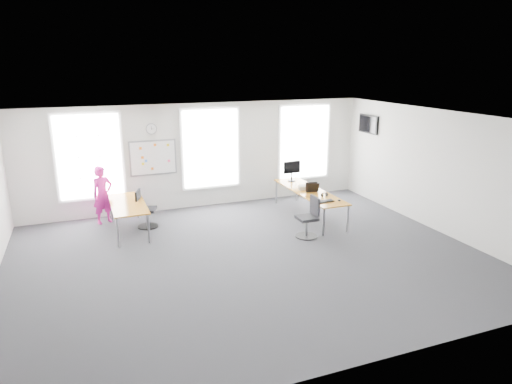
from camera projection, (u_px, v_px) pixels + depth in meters
name	position (u px, v px, depth m)	size (l,w,h in m)	color
floor	(249.00, 258.00, 9.91)	(10.00, 10.00, 0.00)	#2B2C30
ceiling	(248.00, 119.00, 9.09)	(10.00, 10.00, 0.00)	white
wall_back	(201.00, 156.00, 13.09)	(10.00, 10.00, 0.00)	silver
wall_front	(356.00, 270.00, 5.91)	(10.00, 10.00, 0.00)	silver
wall_right	(439.00, 171.00, 11.24)	(10.00, 10.00, 0.00)	silver
window_left	(89.00, 157.00, 11.96)	(1.60, 0.06, 2.20)	white
window_mid	(211.00, 148.00, 13.11)	(1.60, 0.06, 2.20)	white
window_right	(304.00, 142.00, 14.15)	(1.60, 0.06, 2.20)	white
desk_right	(309.00, 192.00, 12.39)	(0.80, 2.99, 0.73)	#B27F2A
desk_left	(128.00, 205.00, 11.27)	(0.81, 2.03, 0.74)	#B27F2A
chair_right	(309.00, 219.00, 10.99)	(0.53, 0.53, 1.00)	black
chair_left	(145.00, 211.00, 11.64)	(0.57, 0.57, 0.98)	black
person	(103.00, 195.00, 11.88)	(0.56, 0.36, 1.52)	#E7209E
whiteboard	(153.00, 158.00, 12.58)	(1.20, 0.03, 0.90)	white
wall_clock	(151.00, 129.00, 12.36)	(0.30, 0.30, 0.04)	gray
tv	(368.00, 124.00, 13.69)	(0.06, 0.90, 0.55)	black
keyboard	(325.00, 201.00, 11.39)	(0.47, 0.17, 0.02)	black
mouse	(339.00, 200.00, 11.44)	(0.07, 0.11, 0.04)	black
lens_cap	(330.00, 199.00, 11.62)	(0.06, 0.06, 0.01)	black
headphones	(324.00, 195.00, 11.84)	(0.17, 0.09, 0.10)	black
laptop_sleeve	(312.00, 187.00, 12.20)	(0.34, 0.23, 0.27)	black
paper_stack	(304.00, 187.00, 12.50)	(0.31, 0.23, 0.11)	beige
monitor	(292.00, 169.00, 13.27)	(0.54, 0.22, 0.60)	black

